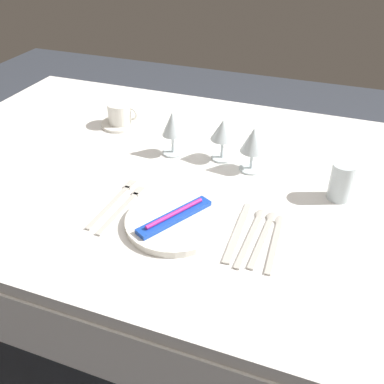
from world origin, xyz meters
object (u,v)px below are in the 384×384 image
at_px(fork_outer, 124,207).
at_px(wine_glass_left, 253,142).
at_px(coffee_cup_left, 121,113).
at_px(spoon_soup, 254,230).
at_px(dinner_knife, 237,233).
at_px(drink_tumbler, 341,184).
at_px(wine_glass_centre, 172,126).
at_px(fork_inner, 114,201).
at_px(wine_glass_right, 223,132).
at_px(spoon_tea, 276,236).
at_px(dinner_plate, 175,222).
at_px(toothbrush_package, 175,216).
at_px(spoon_dessert, 266,232).

height_order(fork_outer, wine_glass_left, wine_glass_left).
bearing_deg(coffee_cup_left, spoon_soup, -35.56).
bearing_deg(dinner_knife, drink_tumbler, 48.05).
distance_m(wine_glass_centre, wine_glass_left, 0.25).
bearing_deg(dinner_knife, coffee_cup_left, 141.26).
bearing_deg(drink_tumbler, fork_inner, -157.91).
relative_size(wine_glass_left, wine_glass_right, 1.04).
height_order(fork_inner, drink_tumbler, drink_tumbler).
relative_size(dinner_knife, coffee_cup_left, 2.14).
bearing_deg(dinner_knife, wine_glass_left, 97.91).
relative_size(fork_outer, spoon_tea, 1.03).
bearing_deg(spoon_tea, spoon_soup, 177.59).
distance_m(dinner_plate, toothbrush_package, 0.02).
height_order(dinner_knife, coffee_cup_left, coffee_cup_left).
height_order(dinner_plate, fork_outer, dinner_plate).
bearing_deg(spoon_tea, dinner_plate, -170.25).
xyz_separation_m(coffee_cup_left, wine_glass_centre, (0.25, -0.13, 0.05)).
xyz_separation_m(coffee_cup_left, wine_glass_left, (0.50, -0.14, 0.05)).
bearing_deg(wine_glass_centre, dinner_knife, -46.46).
bearing_deg(fork_inner, coffee_cup_left, 115.61).
relative_size(fork_outer, fork_inner, 0.95).
distance_m(spoon_dessert, coffee_cup_left, 0.73).
bearing_deg(fork_outer, spoon_dessert, 4.68).
height_order(fork_inner, spoon_soup, spoon_soup).
relative_size(dinner_plate, wine_glass_right, 1.89).
relative_size(fork_outer, spoon_dessert, 1.01).
bearing_deg(spoon_dessert, spoon_tea, -11.99).
bearing_deg(fork_inner, toothbrush_package, -10.16).
bearing_deg(fork_inner, wine_glass_right, 58.01).
distance_m(dinner_knife, spoon_dessert, 0.07).
bearing_deg(dinner_knife, spoon_dessert, 23.06).
relative_size(fork_inner, wine_glass_left, 1.73).
bearing_deg(spoon_tea, wine_glass_left, 115.32).
bearing_deg(dinner_plate, spoon_tea, 9.75).
relative_size(dinner_plate, fork_outer, 1.10).
bearing_deg(drink_tumbler, dinner_plate, -144.85).
xyz_separation_m(dinner_knife, wine_glass_centre, (-0.29, 0.31, 0.09)).
bearing_deg(fork_outer, toothbrush_package, -6.64).
distance_m(wine_glass_centre, drink_tumbler, 0.51).
xyz_separation_m(toothbrush_package, drink_tumbler, (0.36, 0.26, 0.02)).
distance_m(toothbrush_package, fork_inner, 0.19).
bearing_deg(wine_glass_left, toothbrush_package, -109.26).
relative_size(toothbrush_package, wine_glass_right, 1.56).
xyz_separation_m(toothbrush_package, spoon_dessert, (0.21, 0.05, -0.02)).
height_order(dinner_knife, wine_glass_centre, wine_glass_centre).
distance_m(dinner_knife, wine_glass_left, 0.31).
height_order(dinner_knife, wine_glass_left, wine_glass_left).
distance_m(fork_inner, drink_tumbler, 0.60).
bearing_deg(wine_glass_centre, toothbrush_package, -66.90).
relative_size(spoon_soup, wine_glass_left, 1.71).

